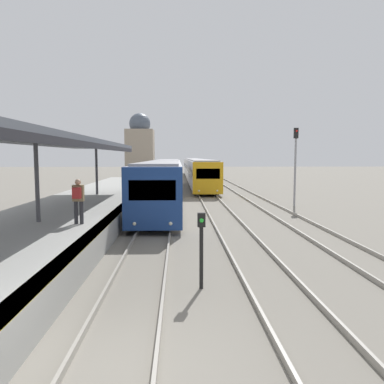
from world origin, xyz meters
name	(u,v)px	position (x,y,z in m)	size (l,w,h in m)	color
ground_plane	(109,375)	(0.00, 0.00, 0.00)	(240.00, 240.00, 0.00)	slate
track_platform_line	(109,370)	(0.00, 0.00, 0.07)	(1.51, 120.00, 0.15)	gray
track_middle_line	(333,366)	(3.55, 0.00, 0.07)	(1.50, 120.00, 0.15)	gray
platform_canopy	(37,140)	(-4.22, 8.77, 4.02)	(4.00, 26.00, 3.25)	#4C515B
person_on_platform	(78,198)	(-2.59, 8.22, 1.88)	(0.40, 0.40, 1.66)	#2D2D33
train_near	(165,176)	(0.00, 26.29, 1.70)	(2.55, 32.48, 3.07)	navy
train_far	(195,168)	(3.55, 48.30, 1.70)	(2.54, 46.28, 3.05)	gold
signal_post_near	(201,242)	(1.67, 3.77, 1.21)	(0.20, 0.21, 1.97)	black
signal_mast_far	(295,157)	(9.06, 19.68, 3.32)	(0.28, 0.29, 5.32)	gray
distant_domed_building	(140,148)	(-4.57, 50.55, 4.58)	(4.05, 4.05, 9.76)	gray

